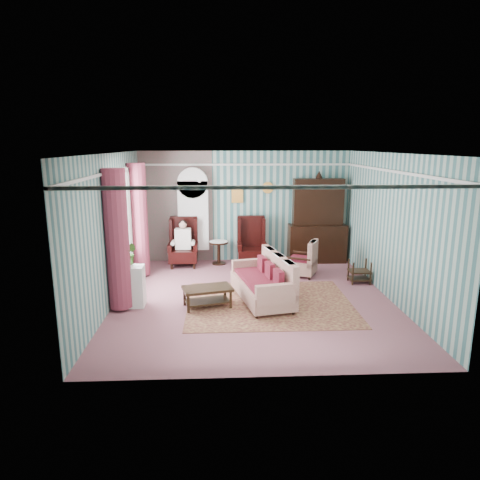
{
  "coord_description": "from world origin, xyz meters",
  "views": [
    {
      "loc": [
        -0.65,
        -8.2,
        3.07
      ],
      "look_at": [
        -0.24,
        0.6,
        1.09
      ],
      "focal_mm": 32.0,
      "sensor_mm": 36.0,
      "label": 1
    }
  ],
  "objects_px": {
    "dresser_hutch": "(318,218)",
    "seated_woman": "(183,244)",
    "floral_armchair": "(302,255)",
    "wingback_right": "(252,242)",
    "nest_table": "(359,271)",
    "coffee_table": "(207,297)",
    "round_side_table": "(219,253)",
    "wingback_left": "(183,242)",
    "sofa": "(262,278)",
    "plant_stand": "(130,286)",
    "bookcase": "(194,220)"
  },
  "relations": [
    {
      "from": "nest_table",
      "to": "floral_armchair",
      "type": "relative_size",
      "value": 0.54
    },
    {
      "from": "wingback_right",
      "to": "floral_armchair",
      "type": "distance_m",
      "value": 1.47
    },
    {
      "from": "seated_woman",
      "to": "sofa",
      "type": "bearing_deg",
      "value": -55.83
    },
    {
      "from": "bookcase",
      "to": "sofa",
      "type": "relative_size",
      "value": 1.19
    },
    {
      "from": "nest_table",
      "to": "sofa",
      "type": "height_order",
      "value": "sofa"
    },
    {
      "from": "wingback_left",
      "to": "dresser_hutch",
      "type": "bearing_deg",
      "value": 4.41
    },
    {
      "from": "nest_table",
      "to": "floral_armchair",
      "type": "distance_m",
      "value": 1.37
    },
    {
      "from": "wingback_left",
      "to": "plant_stand",
      "type": "height_order",
      "value": "wingback_left"
    },
    {
      "from": "dresser_hutch",
      "to": "seated_woman",
      "type": "distance_m",
      "value": 3.56
    },
    {
      "from": "round_side_table",
      "to": "coffee_table",
      "type": "xyz_separation_m",
      "value": [
        -0.21,
        -3.02,
        -0.1
      ]
    },
    {
      "from": "dresser_hutch",
      "to": "plant_stand",
      "type": "relative_size",
      "value": 2.95
    },
    {
      "from": "dresser_hutch",
      "to": "floral_armchair",
      "type": "distance_m",
      "value": 1.54
    },
    {
      "from": "sofa",
      "to": "floral_armchair",
      "type": "height_order",
      "value": "floral_armchair"
    },
    {
      "from": "wingback_left",
      "to": "seated_woman",
      "type": "height_order",
      "value": "wingback_left"
    },
    {
      "from": "bookcase",
      "to": "plant_stand",
      "type": "distance_m",
      "value": 3.39
    },
    {
      "from": "bookcase",
      "to": "nest_table",
      "type": "relative_size",
      "value": 4.15
    },
    {
      "from": "bookcase",
      "to": "wingback_right",
      "type": "relative_size",
      "value": 1.79
    },
    {
      "from": "seated_woman",
      "to": "nest_table",
      "type": "xyz_separation_m",
      "value": [
        4.07,
        -1.55,
        -0.32
      ]
    },
    {
      "from": "bookcase",
      "to": "floral_armchair",
      "type": "distance_m",
      "value": 3.0
    },
    {
      "from": "wingback_left",
      "to": "round_side_table",
      "type": "relative_size",
      "value": 2.08
    },
    {
      "from": "dresser_hutch",
      "to": "wingback_left",
      "type": "height_order",
      "value": "dresser_hutch"
    },
    {
      "from": "floral_armchair",
      "to": "coffee_table",
      "type": "xyz_separation_m",
      "value": [
        -2.18,
        -1.92,
        -0.3
      ]
    },
    {
      "from": "seated_woman",
      "to": "wingback_left",
      "type": "bearing_deg",
      "value": 0.0
    },
    {
      "from": "seated_woman",
      "to": "round_side_table",
      "type": "height_order",
      "value": "seated_woman"
    },
    {
      "from": "dresser_hutch",
      "to": "plant_stand",
      "type": "bearing_deg",
      "value": -144.92
    },
    {
      "from": "floral_armchair",
      "to": "coffee_table",
      "type": "distance_m",
      "value": 2.92
    },
    {
      "from": "floral_armchair",
      "to": "nest_table",
      "type": "bearing_deg",
      "value": -90.97
    },
    {
      "from": "nest_table",
      "to": "coffee_table",
      "type": "bearing_deg",
      "value": -158.75
    },
    {
      "from": "seated_woman",
      "to": "round_side_table",
      "type": "distance_m",
      "value": 0.96
    },
    {
      "from": "wingback_right",
      "to": "plant_stand",
      "type": "bearing_deg",
      "value": -132.84
    },
    {
      "from": "bookcase",
      "to": "nest_table",
      "type": "distance_m",
      "value": 4.37
    },
    {
      "from": "wingback_left",
      "to": "floral_armchair",
      "type": "distance_m",
      "value": 3.02
    },
    {
      "from": "seated_woman",
      "to": "round_side_table",
      "type": "relative_size",
      "value": 1.97
    },
    {
      "from": "wingback_left",
      "to": "coffee_table",
      "type": "xyz_separation_m",
      "value": [
        0.69,
        -2.87,
        -0.43
      ]
    },
    {
      "from": "coffee_table",
      "to": "seated_woman",
      "type": "bearing_deg",
      "value": 103.46
    },
    {
      "from": "wingback_right",
      "to": "sofa",
      "type": "height_order",
      "value": "wingback_right"
    },
    {
      "from": "dresser_hutch",
      "to": "wingback_right",
      "type": "distance_m",
      "value": 1.86
    },
    {
      "from": "wingback_left",
      "to": "nest_table",
      "type": "distance_m",
      "value": 4.37
    },
    {
      "from": "seated_woman",
      "to": "floral_armchair",
      "type": "xyz_separation_m",
      "value": [
        2.86,
        -0.95,
        -0.09
      ]
    },
    {
      "from": "plant_stand",
      "to": "nest_table",
      "type": "bearing_deg",
      "value": 13.84
    },
    {
      "from": "dresser_hutch",
      "to": "sofa",
      "type": "xyz_separation_m",
      "value": [
        -1.74,
        -2.86,
        -0.71
      ]
    },
    {
      "from": "plant_stand",
      "to": "coffee_table",
      "type": "xyz_separation_m",
      "value": [
        1.49,
        -0.12,
        -0.2
      ]
    },
    {
      "from": "round_side_table",
      "to": "plant_stand",
      "type": "bearing_deg",
      "value": -120.38
    },
    {
      "from": "wingback_right",
      "to": "seated_woman",
      "type": "relative_size",
      "value": 1.06
    },
    {
      "from": "seated_woman",
      "to": "floral_armchair",
      "type": "bearing_deg",
      "value": -18.36
    },
    {
      "from": "round_side_table",
      "to": "floral_armchair",
      "type": "bearing_deg",
      "value": -29.27
    },
    {
      "from": "wingback_right",
      "to": "nest_table",
      "type": "height_order",
      "value": "wingback_right"
    },
    {
      "from": "bookcase",
      "to": "sofa",
      "type": "xyz_separation_m",
      "value": [
        1.51,
        -2.98,
        -0.65
      ]
    },
    {
      "from": "seated_woman",
      "to": "nest_table",
      "type": "distance_m",
      "value": 4.37
    },
    {
      "from": "dresser_hutch",
      "to": "round_side_table",
      "type": "distance_m",
      "value": 2.75
    }
  ]
}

